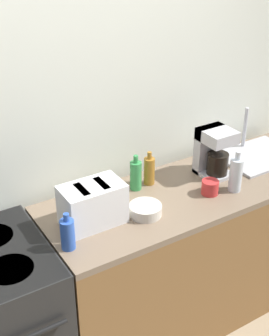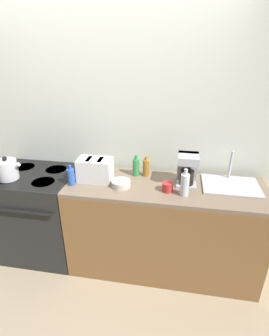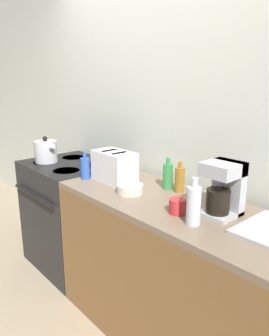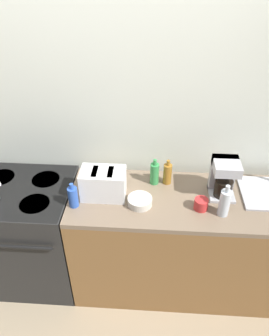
% 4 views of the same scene
% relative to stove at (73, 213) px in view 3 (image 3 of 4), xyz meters
% --- Properties ---
extents(ground_plane, '(12.00, 12.00, 0.00)m').
position_rel_stove_xyz_m(ground_plane, '(0.66, -0.33, -0.48)').
color(ground_plane, tan).
extents(wall_back, '(8.00, 0.05, 2.60)m').
position_rel_stove_xyz_m(wall_back, '(0.66, 0.38, 0.82)').
color(wall_back, silver).
rests_on(wall_back, ground_plane).
extents(stove, '(0.78, 0.69, 0.93)m').
position_rel_stove_xyz_m(stove, '(0.00, 0.00, 0.00)').
color(stove, black).
rests_on(stove, ground_plane).
extents(counter_block, '(1.78, 0.62, 0.93)m').
position_rel_stove_xyz_m(counter_block, '(1.29, -0.02, -0.01)').
color(counter_block, brown).
rests_on(counter_block, ground_plane).
extents(kettle, '(0.24, 0.19, 0.22)m').
position_rel_stove_xyz_m(kettle, '(-0.17, -0.13, 0.55)').
color(kettle, silver).
rests_on(kettle, stove).
extents(toaster, '(0.31, 0.19, 0.21)m').
position_rel_stove_xyz_m(toaster, '(0.64, -0.02, 0.56)').
color(toaster, white).
rests_on(toaster, counter_block).
extents(coffee_maker, '(0.18, 0.19, 0.28)m').
position_rel_stove_xyz_m(coffee_maker, '(1.47, 0.06, 0.60)').
color(coffee_maker, '#B7B7BC').
rests_on(coffee_maker, counter_block).
extents(bottle_clear, '(0.07, 0.07, 0.24)m').
position_rel_stove_xyz_m(bottle_clear, '(1.45, -0.16, 0.56)').
color(bottle_clear, silver).
rests_on(bottle_clear, counter_block).
extents(bottle_green, '(0.06, 0.06, 0.21)m').
position_rel_stove_xyz_m(bottle_green, '(0.99, 0.15, 0.54)').
color(bottle_green, '#338C47').
rests_on(bottle_green, counter_block).
extents(bottle_blue, '(0.07, 0.07, 0.19)m').
position_rel_stove_xyz_m(bottle_blue, '(0.45, -0.14, 0.53)').
color(bottle_blue, '#2D56B7').
rests_on(bottle_blue, counter_block).
extents(bottle_amber, '(0.06, 0.06, 0.20)m').
position_rel_stove_xyz_m(bottle_amber, '(1.09, 0.15, 0.54)').
color(bottle_amber, '#9E6B23').
rests_on(bottle_amber, counter_block).
extents(cup_red, '(0.09, 0.09, 0.08)m').
position_rel_stove_xyz_m(cup_red, '(1.31, -0.11, 0.49)').
color(cup_red, red).
rests_on(cup_red, counter_block).
extents(bowl, '(0.17, 0.17, 0.06)m').
position_rel_stove_xyz_m(bowl, '(0.90, -0.10, 0.48)').
color(bowl, beige).
rests_on(bowl, counter_block).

